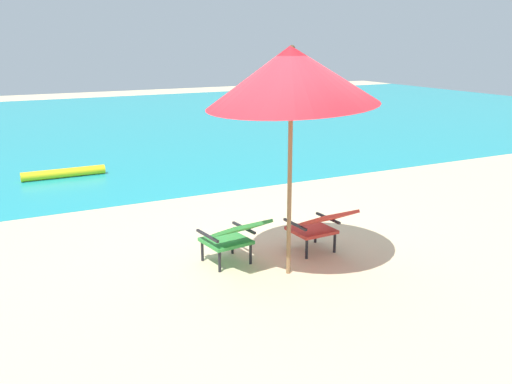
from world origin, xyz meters
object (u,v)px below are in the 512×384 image
object	(u,v)px
lounge_chair_right	(320,225)
beach_umbrella_center	(291,76)
lounge_chair_left	(234,235)
swim_buoy	(64,173)

from	to	relation	value
lounge_chair_right	beach_umbrella_center	xyz separation A→B (m)	(-0.65, -0.32, 1.88)
lounge_chair_right	beach_umbrella_center	bearing A→B (deg)	-153.42
lounge_chair_left	lounge_chair_right	world-z (taller)	same
swim_buoy	lounge_chair_right	world-z (taller)	lounge_chair_right
lounge_chair_left	lounge_chair_right	xyz separation A→B (m)	(1.14, -0.14, 0.00)
swim_buoy	lounge_chair_right	bearing A→B (deg)	-68.90
swim_buoy	lounge_chair_left	xyz separation A→B (m)	(1.08, -5.62, 0.31)
lounge_chair_right	beach_umbrella_center	size ratio (longest dim) A/B	0.34
lounge_chair_right	lounge_chair_left	bearing A→B (deg)	173.01
swim_buoy	beach_umbrella_center	size ratio (longest dim) A/B	0.60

